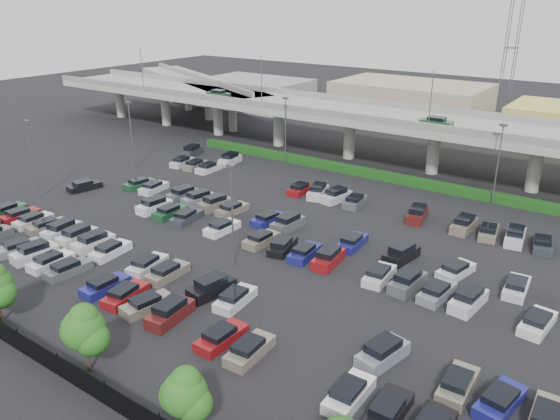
% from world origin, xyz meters
% --- Properties ---
extents(ground, '(280.00, 280.00, 0.00)m').
position_xyz_m(ground, '(0.00, 0.00, 0.00)').
color(ground, black).
extents(overpass, '(150.00, 13.00, 15.80)m').
position_xyz_m(overpass, '(-0.22, 31.99, 6.97)').
color(overpass, gray).
rests_on(overpass, ground).
extents(on_ramp, '(50.93, 30.13, 8.80)m').
position_xyz_m(on_ramp, '(-52.10, 43.05, 6.86)').
color(on_ramp, gray).
rests_on(on_ramp, ground).
extents(hedge, '(66.00, 1.60, 1.10)m').
position_xyz_m(hedge, '(0.00, 25.00, 0.55)').
color(hedge, '#163710').
rests_on(hedge, ground).
extents(fence, '(70.00, 0.10, 2.00)m').
position_xyz_m(fence, '(-0.05, -28.00, 0.90)').
color(fence, black).
rests_on(fence, ground).
extents(tree_row, '(65.07, 3.66, 5.94)m').
position_xyz_m(tree_row, '(0.70, -26.53, 3.52)').
color(tree_row, '#332316').
rests_on(tree_row, ground).
extents(parked_cars, '(63.12, 41.69, 1.67)m').
position_xyz_m(parked_cars, '(-2.36, -4.23, 0.62)').
color(parked_cars, '#4E5155').
rests_on(parked_cars, ground).
extents(light_poles, '(66.90, 48.38, 10.30)m').
position_xyz_m(light_poles, '(-4.13, 2.00, 6.24)').
color(light_poles, '#515157').
rests_on(light_poles, ground).
extents(distant_buildings, '(138.00, 24.00, 9.00)m').
position_xyz_m(distant_buildings, '(12.38, 61.81, 3.74)').
color(distant_buildings, gray).
rests_on(distant_buildings, ground).
extents(comm_tower, '(2.40, 2.40, 30.00)m').
position_xyz_m(comm_tower, '(4.00, 74.00, 15.61)').
color(comm_tower, '#515157').
rests_on(comm_tower, ground).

